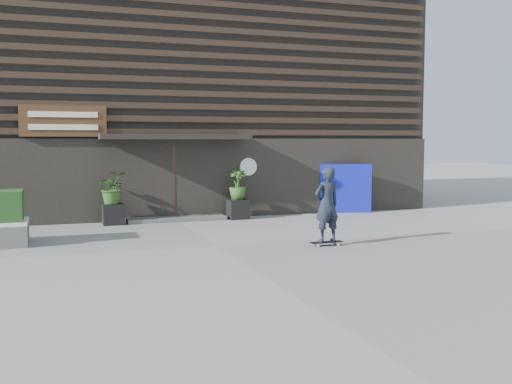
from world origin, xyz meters
name	(u,v)px	position (x,y,z in m)	size (l,w,h in m)	color
ground	(216,246)	(0.00, 0.00, 0.00)	(80.00, 80.00, 0.00)	gray
entrance_step	(176,219)	(0.00, 4.60, 0.06)	(3.00, 0.80, 0.12)	#4F4F4C
planter_pot_left	(113,214)	(-1.90, 4.40, 0.30)	(0.60, 0.60, 0.60)	black
bamboo_left	(113,187)	(-1.90, 4.40, 1.08)	(0.86, 0.75, 0.96)	#2D591E
planter_pot_right	(238,209)	(1.90, 4.40, 0.30)	(0.60, 0.60, 0.60)	black
bamboo_right	(238,184)	(1.90, 4.40, 1.08)	(0.54, 0.54, 0.96)	#2D591E
blue_tarp	(345,188)	(5.80, 4.70, 0.82)	(1.76, 0.12, 1.65)	#0D15AE
building	(147,100)	(0.00, 9.96, 3.99)	(18.00, 11.00, 8.00)	black
skateboarder	(327,205)	(2.44, -0.82, 0.96)	(0.78, 0.51, 1.84)	black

